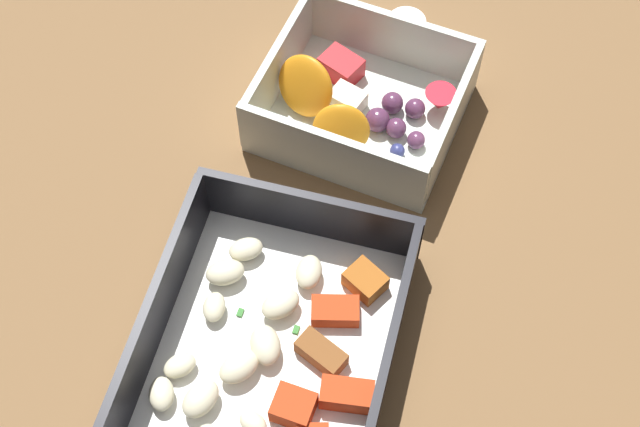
{
  "coord_description": "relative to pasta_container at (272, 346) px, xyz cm",
  "views": [
    {
      "loc": [
        29.25,
        10.24,
        59.47
      ],
      "look_at": [
        -1.77,
        0.5,
        4.0
      ],
      "focal_mm": 49.93,
      "sensor_mm": 36.0,
      "label": 1
    }
  ],
  "objects": [
    {
      "name": "fruit_bowl",
      "position": [
        -21.07,
        0.0,
        0.37
      ],
      "size": [
        14.54,
        16.07,
        5.76
      ],
      "rotation": [
        0.0,
        0.0,
        -0.1
      ],
      "color": "silver",
      "rests_on": "table_surface"
    },
    {
      "name": "table_surface",
      "position": [
        -8.85,
        -0.46,
        -2.65
      ],
      "size": [
        80.0,
        80.0,
        2.0
      ],
      "primitive_type": "cube",
      "color": "brown",
      "rests_on": "ground"
    },
    {
      "name": "pasta_container",
      "position": [
        0.0,
        0.0,
        0.0
      ],
      "size": [
        20.95,
        17.12,
        5.51
      ],
      "rotation": [
        0.0,
        0.0,
        0.04
      ],
      "color": "white",
      "rests_on": "table_surface"
    },
    {
      "name": "paper_cup_liner",
      "position": [
        -30.87,
        1.3,
        -0.85
      ],
      "size": [
        3.23,
        3.23,
        1.6
      ],
      "primitive_type": "cylinder",
      "color": "white",
      "rests_on": "table_surface"
    }
  ]
}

